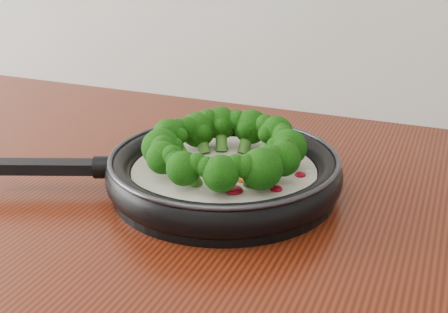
% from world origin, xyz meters
% --- Properties ---
extents(skillet, '(0.52, 0.41, 0.09)m').
position_xyz_m(skillet, '(-0.02, 1.11, 0.94)').
color(skillet, black).
rests_on(skillet, counter).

